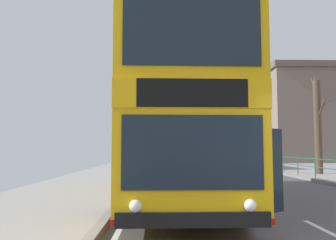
{
  "coord_description": "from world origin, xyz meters",
  "views": [
    {
      "loc": [
        -3.15,
        -4.22,
        1.55
      ],
      "look_at": [
        -2.93,
        6.3,
        2.42
      ],
      "focal_mm": 37.98,
      "sensor_mm": 36.0,
      "label": 1
    }
  ],
  "objects_px": {
    "background_bus_far_lane": "(234,148)",
    "bare_tree_far_00": "(318,125)",
    "bare_tree_far_01": "(246,130)",
    "background_building_01": "(306,117)",
    "double_decker_bus_main": "(174,125)"
  },
  "relations": [
    {
      "from": "background_bus_far_lane",
      "to": "bare_tree_far_00",
      "type": "xyz_separation_m",
      "value": [
        3.14,
        -8.69,
        1.36
      ]
    },
    {
      "from": "bare_tree_far_01",
      "to": "background_building_01",
      "type": "distance_m",
      "value": 13.82
    },
    {
      "from": "double_decker_bus_main",
      "to": "bare_tree_far_01",
      "type": "distance_m",
      "value": 28.69
    },
    {
      "from": "double_decker_bus_main",
      "to": "background_building_01",
      "type": "bearing_deg",
      "value": 61.87
    },
    {
      "from": "bare_tree_far_00",
      "to": "bare_tree_far_01",
      "type": "xyz_separation_m",
      "value": [
        0.14,
        18.02,
        0.62
      ]
    },
    {
      "from": "bare_tree_far_00",
      "to": "background_building_01",
      "type": "bearing_deg",
      "value": 68.67
    },
    {
      "from": "background_bus_far_lane",
      "to": "background_building_01",
      "type": "xyz_separation_m",
      "value": [
        13.64,
        18.2,
        4.23
      ]
    },
    {
      "from": "bare_tree_far_00",
      "to": "background_building_01",
      "type": "height_order",
      "value": "background_building_01"
    },
    {
      "from": "background_bus_far_lane",
      "to": "bare_tree_far_01",
      "type": "bearing_deg",
      "value": 70.64
    },
    {
      "from": "bare_tree_far_00",
      "to": "bare_tree_far_01",
      "type": "height_order",
      "value": "bare_tree_far_01"
    },
    {
      "from": "double_decker_bus_main",
      "to": "background_building_01",
      "type": "distance_m",
      "value": 41.09
    },
    {
      "from": "bare_tree_far_00",
      "to": "bare_tree_far_01",
      "type": "bearing_deg",
      "value": 89.56
    },
    {
      "from": "double_decker_bus_main",
      "to": "bare_tree_far_00",
      "type": "distance_m",
      "value": 12.76
    },
    {
      "from": "bare_tree_far_01",
      "to": "background_building_01",
      "type": "height_order",
      "value": "background_building_01"
    },
    {
      "from": "double_decker_bus_main",
      "to": "background_bus_far_lane",
      "type": "height_order",
      "value": "double_decker_bus_main"
    }
  ]
}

